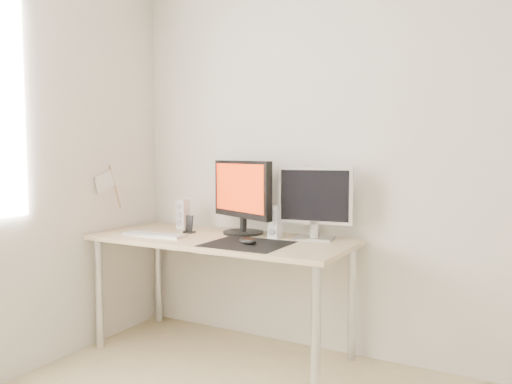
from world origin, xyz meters
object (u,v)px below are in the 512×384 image
at_px(keyboard, 154,235).
at_px(phone_dock, 189,228).
at_px(mouse, 248,241).
at_px(desk, 221,250).
at_px(main_monitor, 242,194).
at_px(speaker_right, 275,222).
at_px(second_monitor, 315,199).
at_px(speaker_left, 183,214).

relative_size(keyboard, phone_dock, 3.71).
xyz_separation_m(mouse, desk, (-0.27, 0.16, -0.10)).
bearing_deg(keyboard, main_monitor, 36.46).
xyz_separation_m(main_monitor, phone_dock, (-0.32, -0.13, -0.22)).
relative_size(desk, speaker_right, 7.97).
xyz_separation_m(second_monitor, keyboard, (-0.93, -0.35, -0.23)).
bearing_deg(desk, phone_dock, 171.80).
height_order(speaker_left, speaker_right, same).
relative_size(main_monitor, phone_dock, 4.52).
xyz_separation_m(desk, main_monitor, (0.05, 0.17, 0.33)).
bearing_deg(speaker_left, desk, -21.90).
bearing_deg(main_monitor, phone_dock, -157.73).
bearing_deg(desk, second_monitor, 19.94).
height_order(desk, speaker_right, speaker_right).
bearing_deg(mouse, main_monitor, 124.65).
height_order(desk, second_monitor, second_monitor).
bearing_deg(second_monitor, speaker_right, -163.19).
bearing_deg(speaker_right, second_monitor, 16.81).
relative_size(main_monitor, speaker_right, 2.60).
relative_size(speaker_left, phone_dock, 1.74).
height_order(desk, main_monitor, main_monitor).
xyz_separation_m(main_monitor, speaker_left, (-0.46, -0.00, -0.15)).
bearing_deg(speaker_left, mouse, -25.13).
relative_size(second_monitor, keyboard, 1.05).
xyz_separation_m(speaker_right, keyboard, (-0.70, -0.29, -0.09)).
relative_size(desk, phone_dock, 13.88).
relative_size(desk, speaker_left, 7.97).
relative_size(second_monitor, speaker_left, 2.25).
distance_m(second_monitor, speaker_right, 0.28).
height_order(main_monitor, phone_dock, main_monitor).
bearing_deg(speaker_right, mouse, -96.01).
distance_m(mouse, speaker_left, 0.77).
relative_size(speaker_left, speaker_right, 1.00).
xyz_separation_m(mouse, second_monitor, (0.26, 0.35, 0.22)).
height_order(main_monitor, second_monitor, main_monitor).
relative_size(speaker_right, phone_dock, 1.74).
bearing_deg(speaker_left, speaker_right, -3.37).
bearing_deg(keyboard, phone_dock, 57.26).
xyz_separation_m(speaker_right, phone_dock, (-0.57, -0.09, -0.07)).
height_order(second_monitor, speaker_left, second_monitor).
height_order(desk, speaker_left, speaker_left).
height_order(desk, keyboard, keyboard).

